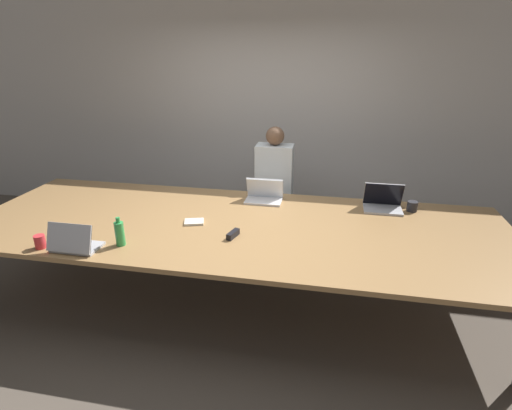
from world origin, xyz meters
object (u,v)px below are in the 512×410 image
object	(u,v)px
laptop_near_left	(73,242)
stapler	(233,234)
person_far_center	(274,191)
cup_far_right	(412,206)
laptop_far_center	(264,194)
laptop_far_right	(383,202)
cup_near_left	(40,242)
bottle_near_left	(120,233)

from	to	relation	value
laptop_near_left	stapler	world-z (taller)	laptop_near_left
person_far_center	cup_far_right	xyz separation A→B (m)	(1.38, -0.51, 0.13)
laptop_far_center	cup_far_right	distance (m)	1.40
laptop_far_center	laptop_far_right	distance (m)	1.14
cup_far_right	cup_near_left	size ratio (longest dim) A/B	0.92
laptop_near_left	bottle_near_left	bearing A→B (deg)	-153.61
person_far_center	laptop_far_right	xyz separation A→B (m)	(1.11, -0.50, 0.15)
cup_near_left	stapler	bearing A→B (deg)	18.17
person_far_center	stapler	size ratio (longest dim) A/B	9.02
laptop_near_left	laptop_far_right	bearing A→B (deg)	-151.16
laptop_far_center	stapler	bearing A→B (deg)	-97.00
person_far_center	bottle_near_left	xyz separation A→B (m)	(-0.95, -1.65, 0.18)
bottle_near_left	cup_far_right	bearing A→B (deg)	26.23
person_far_center	laptop_near_left	distance (m)	2.20
cup_near_left	bottle_near_left	world-z (taller)	bottle_near_left
laptop_far_right	cup_far_right	bearing A→B (deg)	-1.24
laptop_near_left	cup_near_left	xyz separation A→B (m)	(-0.28, -0.01, -0.01)
laptop_far_center	laptop_near_left	distance (m)	1.79
cup_near_left	bottle_near_left	distance (m)	0.60
cup_far_right	bottle_near_left	bearing A→B (deg)	-153.77
laptop_far_center	cup_near_left	xyz separation A→B (m)	(-1.51, -1.31, -0.01)
laptop_far_center	cup_far_right	bearing A→B (deg)	-0.18
laptop_near_left	bottle_near_left	world-z (taller)	bottle_near_left
stapler	bottle_near_left	bearing A→B (deg)	-144.56
laptop_far_right	laptop_near_left	world-z (taller)	laptop_far_right
person_far_center	laptop_near_left	xyz separation A→B (m)	(-1.26, -1.80, 0.15)
laptop_far_right	cup_near_left	distance (m)	2.95
laptop_far_center	bottle_near_left	world-z (taller)	bottle_near_left
person_far_center	laptop_far_right	size ratio (longest dim) A/B	3.95
cup_far_right	cup_near_left	xyz separation A→B (m)	(-2.91, -1.31, 0.00)
cup_far_right	person_far_center	bearing A→B (deg)	159.83
person_far_center	cup_far_right	distance (m)	1.47
person_far_center	stapler	distance (m)	1.37
cup_far_right	bottle_near_left	distance (m)	2.60
laptop_far_center	laptop_far_right	xyz separation A→B (m)	(1.14, 0.00, 0.01)
laptop_far_center	laptop_far_right	world-z (taller)	laptop_far_right
bottle_near_left	laptop_far_center	bearing A→B (deg)	51.21
cup_far_right	bottle_near_left	size ratio (longest dim) A/B	0.41
laptop_far_center	laptop_near_left	bearing A→B (deg)	-133.31
cup_far_right	cup_near_left	world-z (taller)	cup_near_left
stapler	cup_far_right	bearing A→B (deg)	44.82
bottle_near_left	stapler	xyz separation A→B (m)	(0.82, 0.30, -0.08)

